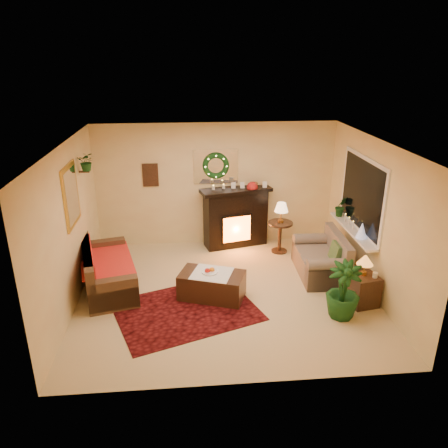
{
  "coord_description": "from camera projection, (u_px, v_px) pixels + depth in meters",
  "views": [
    {
      "loc": [
        -0.63,
        -6.6,
        3.88
      ],
      "look_at": [
        0.0,
        0.35,
        1.15
      ],
      "focal_mm": 35.0,
      "sensor_mm": 36.0,
      "label": 1
    }
  ],
  "objects": [
    {
      "name": "mantel_candle_b",
      "position": [
        224.0,
        189.0,
        9.05
      ],
      "size": [
        0.06,
        0.06,
        0.19
      ],
      "primitive_type": "cylinder",
      "color": "white",
      "rests_on": "fireplace"
    },
    {
      "name": "lamp_cream",
      "position": [
        281.0,
        212.0,
        8.85
      ],
      "size": [
        0.28,
        0.28,
        0.43
      ],
      "primitive_type": "cone",
      "color": "#FFC78A",
      "rests_on": "side_table_round"
    },
    {
      "name": "wall_front",
      "position": [
        244.0,
        294.0,
        5.03
      ],
      "size": [
        5.0,
        5.0,
        0.0
      ],
      "primitive_type": "plane",
      "color": "#EFD88C",
      "rests_on": "ground"
    },
    {
      "name": "coffee_table",
      "position": [
        212.0,
        286.0,
        7.38
      ],
      "size": [
        1.2,
        0.91,
        0.45
      ],
      "primitive_type": "cube",
      "rotation": [
        0.0,
        0.0,
        -0.34
      ],
      "color": "black",
      "rests_on": "floor"
    },
    {
      "name": "area_rug",
      "position": [
        186.0,
        310.0,
        7.06
      ],
      "size": [
        2.59,
        2.27,
        0.01
      ],
      "primitive_type": "cube",
      "rotation": [
        0.0,
        0.0,
        0.35
      ],
      "color": "#56111B",
      "rests_on": "floor"
    },
    {
      "name": "loveseat",
      "position": [
        321.0,
        254.0,
        8.09
      ],
      "size": [
        0.83,
        1.38,
        0.78
      ],
      "primitive_type": "cube",
      "rotation": [
        0.0,
        0.0,
        -0.03
      ],
      "color": "tan",
      "rests_on": "floor"
    },
    {
      "name": "lamp_tiffany",
      "position": [
        365.0,
        263.0,
        7.02
      ],
      "size": [
        0.27,
        0.27,
        0.39
      ],
      "primitive_type": "cone",
      "color": "orange",
      "rests_on": "end_table_square"
    },
    {
      "name": "fruit_bowl",
      "position": [
        210.0,
        273.0,
        7.31
      ],
      "size": [
        0.27,
        0.27,
        0.06
      ],
      "primitive_type": "cylinder",
      "color": "silver",
      "rests_on": "coffee_table"
    },
    {
      "name": "fireplace",
      "position": [
        236.0,
        221.0,
        9.31
      ],
      "size": [
        1.37,
        0.72,
        1.2
      ],
      "primitive_type": "cube",
      "rotation": [
        0.0,
        0.0,
        0.24
      ],
      "color": "black",
      "rests_on": "floor"
    },
    {
      "name": "wall_left",
      "position": [
        69.0,
        228.0,
        6.9
      ],
      "size": [
        4.5,
        4.5,
        0.0
      ],
      "primitive_type": "plane",
      "color": "#EFD88C",
      "rests_on": "ground"
    },
    {
      "name": "sofa",
      "position": [
        108.0,
        265.0,
        7.64
      ],
      "size": [
        1.21,
        1.95,
        0.78
      ],
      "primitive_type": "cube",
      "rotation": [
        0.0,
        0.0,
        0.24
      ],
      "color": "brown",
      "rests_on": "floor"
    },
    {
      "name": "wreath",
      "position": [
        216.0,
        166.0,
        8.99
      ],
      "size": [
        0.55,
        0.11,
        0.55
      ],
      "primitive_type": "torus",
      "rotation": [
        1.57,
        0.0,
        0.0
      ],
      "color": "#194719",
      "rests_on": "wall_back"
    },
    {
      "name": "wall_art",
      "position": [
        150.0,
        175.0,
        8.98
      ],
      "size": [
        0.32,
        0.03,
        0.48
      ],
      "primitive_type": "cube",
      "color": "#381E11",
      "rests_on": "wall_back"
    },
    {
      "name": "wall_back",
      "position": [
        216.0,
        185.0,
        9.2
      ],
      "size": [
        5.0,
        5.0,
        0.0
      ],
      "primitive_type": "plane",
      "color": "#EFD88C",
      "rests_on": "ground"
    },
    {
      "name": "sill_plant",
      "position": [
        341.0,
        207.0,
        8.53
      ],
      "size": [
        0.29,
        0.23,
        0.53
      ],
      "primitive_type": "imported",
      "color": "#22612B",
      "rests_on": "window_sill"
    },
    {
      "name": "end_table_square",
      "position": [
        363.0,
        289.0,
        7.16
      ],
      "size": [
        0.49,
        0.49,
        0.52
      ],
      "primitive_type": "cube",
      "rotation": [
        0.0,
        0.0,
        0.18
      ],
      "color": "#3D2412",
      "rests_on": "floor"
    },
    {
      "name": "mantel_mirror",
      "position": [
        216.0,
        166.0,
        9.04
      ],
      "size": [
        0.92,
        0.02,
        0.72
      ],
      "primitive_type": "cube",
      "color": "white",
      "rests_on": "wall_back"
    },
    {
      "name": "red_throw",
      "position": [
        106.0,
        260.0,
        7.77
      ],
      "size": [
        0.88,
        1.42,
        0.02
      ],
      "primitive_type": "cube",
      "color": "red",
      "rests_on": "sofa"
    },
    {
      "name": "side_table_round",
      "position": [
        280.0,
        237.0,
        9.05
      ],
      "size": [
        0.53,
        0.53,
        0.66
      ],
      "primitive_type": "cylinder",
      "rotation": [
        0.0,
        0.0,
        -0.04
      ],
      "color": "#3B200D",
      "rests_on": "floor"
    },
    {
      "name": "wall_right",
      "position": [
        374.0,
        218.0,
        7.32
      ],
      "size": [
        4.5,
        4.5,
        0.0
      ],
      "primitive_type": "plane",
      "color": "#EFD88C",
      "rests_on": "ground"
    },
    {
      "name": "window_glass",
      "position": [
        361.0,
        194.0,
        7.74
      ],
      "size": [
        0.02,
        1.7,
        1.22
      ],
      "primitive_type": "cube",
      "color": "black",
      "rests_on": "wall_right"
    },
    {
      "name": "mantel_candle_a",
      "position": [
        213.0,
        190.0,
        8.96
      ],
      "size": [
        0.06,
        0.06,
        0.19
      ],
      "primitive_type": "cylinder",
      "color": "silver",
      "rests_on": "fireplace"
    },
    {
      "name": "floor",
      "position": [
        226.0,
        293.0,
        7.59
      ],
      "size": [
        5.0,
        5.0,
        0.0
      ],
      "primitive_type": "plane",
      "color": "beige",
      "rests_on": "ground"
    },
    {
      "name": "poinsettia",
      "position": [
        252.0,
        187.0,
        9.04
      ],
      "size": [
        0.23,
        0.23,
        0.23
      ],
      "primitive_type": "sphere",
      "color": "#AD1A19",
      "rests_on": "fireplace"
    },
    {
      "name": "window_frame",
      "position": [
        362.0,
        194.0,
        7.74
      ],
      "size": [
        0.03,
        1.86,
        1.36
      ],
      "primitive_type": "cube",
      "color": "white",
      "rests_on": "wall_right"
    },
    {
      "name": "hanging_plant",
      "position": [
        88.0,
        170.0,
        7.65
      ],
      "size": [
        0.33,
        0.28,
        0.36
      ],
      "primitive_type": "imported",
      "color": "#194719",
      "rests_on": "wall_left"
    },
    {
      "name": "mini_tree",
      "position": [
        362.0,
        230.0,
        7.53
      ],
      "size": [
        0.18,
        0.18,
        0.27
      ],
      "primitive_type": "cone",
      "color": "silver",
      "rests_on": "window_sill"
    },
    {
      "name": "window_sill",
      "position": [
        352.0,
        230.0,
        7.98
      ],
      "size": [
        0.22,
        1.86,
        0.04
      ],
      "primitive_type": "cube",
      "color": "white",
      "rests_on": "wall_right"
    },
    {
      "name": "gold_mirror",
      "position": [
        71.0,
        196.0,
        7.02
      ],
      "size": [
        0.03,
        0.84,
        1.0
      ],
      "primitive_type": "cube",
      "color": "gold",
      "rests_on": "wall_left"
    },
    {
      "name": "floor_palm",
      "position": [
        343.0,
        291.0,
        6.75
      ],
      "size": [
        1.91,
        1.91,
        2.78
      ],
      "primitive_type": "imported",
      "rotation": [
        0.0,
        0.0,
        -0.26
      ],
      "color": "#246323",
      "rests_on": "floor"
    },
    {
      "name": "ceiling",
      "position": [
        226.0,
        144.0,
        6.64
      ],
      "size": [
        5.0,
        5.0,
        0.0
      ],
      "primitive_type": "plane",
      "color": "white",
      "rests_on": "ground"
    }
  ]
}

